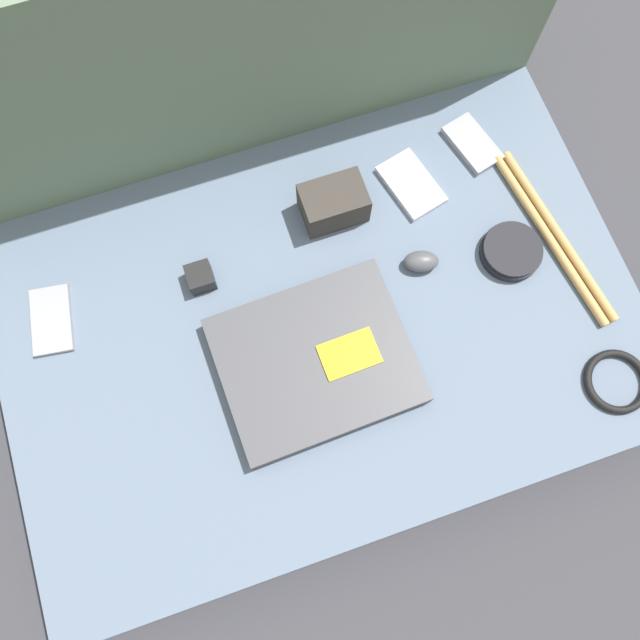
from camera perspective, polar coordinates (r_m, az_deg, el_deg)
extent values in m
plane|color=#38383D|center=(1.15, 0.00, -2.11)|extent=(8.00, 8.00, 0.00)
cube|color=slate|center=(1.08, 0.00, -1.26)|extent=(1.04, 0.69, 0.14)
cube|color=#60755B|center=(1.10, -8.18, 23.50)|extent=(1.04, 0.20, 0.55)
cube|color=#47474C|center=(0.99, -0.43, -3.74)|extent=(0.31, 0.26, 0.03)
cube|color=yellow|center=(0.97, 2.69, -3.12)|extent=(0.09, 0.06, 0.00)
ellipsoid|color=#4C4C51|center=(1.05, 9.23, 5.31)|extent=(0.07, 0.05, 0.03)
cylinder|color=black|center=(1.10, 17.05, 5.97)|extent=(0.10, 0.10, 0.02)
cylinder|color=#232328|center=(1.09, 17.23, 6.20)|extent=(0.10, 0.10, 0.01)
cube|color=silver|center=(1.11, 8.33, 12.15)|extent=(0.10, 0.13, 0.01)
cube|color=#99999E|center=(1.17, 13.75, 15.37)|extent=(0.08, 0.12, 0.01)
cube|color=#99999E|center=(1.10, -23.33, -0.02)|extent=(0.08, 0.12, 0.01)
cube|color=#38332D|center=(1.06, 1.24, 10.62)|extent=(0.11, 0.07, 0.07)
cube|color=black|center=(1.04, -10.88, 3.85)|extent=(0.04, 0.04, 0.04)
torus|color=black|center=(1.10, 25.49, -5.09)|extent=(0.10, 0.10, 0.01)
cylinder|color=tan|center=(1.13, 20.21, 7.03)|extent=(0.06, 0.34, 0.02)
cylinder|color=tan|center=(1.14, 20.95, 7.37)|extent=(0.06, 0.34, 0.02)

